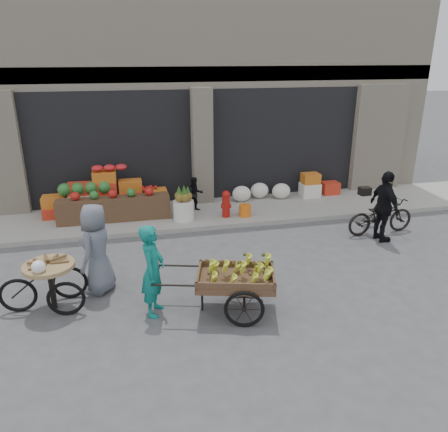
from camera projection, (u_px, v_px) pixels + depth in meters
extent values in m
plane|color=#424244|center=(251.00, 289.00, 8.11)|extent=(80.00, 80.00, 0.00)
cube|color=gray|center=(209.00, 213.00, 11.84)|extent=(18.00, 2.20, 0.12)
cube|color=beige|center=(184.00, 74.00, 14.38)|extent=(14.00, 6.00, 7.00)
cube|color=gray|center=(198.00, 74.00, 11.74)|extent=(14.00, 0.30, 0.40)
cube|color=black|center=(111.00, 145.00, 12.50)|extent=(4.40, 1.60, 3.10)
cube|color=black|center=(275.00, 138.00, 13.53)|extent=(4.40, 1.60, 3.10)
cube|color=beige|center=(201.00, 146.00, 12.23)|extent=(0.55, 0.80, 3.22)
cube|color=brown|center=(114.00, 209.00, 11.06)|extent=(2.80, 0.45, 0.60)
sphere|color=#1E5923|center=(85.00, 188.00, 11.22)|extent=(0.34, 0.34, 0.34)
cylinder|color=silver|center=(184.00, 210.00, 11.12)|extent=(0.52, 0.52, 0.50)
cylinder|color=#A5140F|center=(226.00, 207.00, 11.29)|extent=(0.20, 0.20, 0.56)
sphere|color=#A5140F|center=(226.00, 195.00, 11.18)|extent=(0.22, 0.22, 0.22)
cylinder|color=orange|center=(245.00, 210.00, 11.39)|extent=(0.32, 0.32, 0.30)
ellipsoid|color=silver|center=(262.00, 192.00, 12.64)|extent=(1.70, 0.60, 0.44)
imported|color=black|center=(195.00, 194.00, 11.67)|extent=(0.51, 0.43, 0.93)
cube|color=brown|center=(236.00, 280.00, 7.23)|extent=(1.46, 1.14, 0.11)
torus|color=black|center=(244.00, 309.00, 6.89)|extent=(0.64, 0.22, 0.65)
torus|color=black|center=(244.00, 281.00, 7.74)|extent=(0.64, 0.22, 0.65)
cylinder|color=black|center=(202.00, 297.00, 7.36)|extent=(0.05, 0.05, 0.53)
imported|color=#0E7068|center=(153.00, 270.00, 7.12)|extent=(0.54, 0.67, 1.59)
cylinder|color=#9E7F51|center=(49.00, 266.00, 7.25)|extent=(0.85, 0.85, 0.07)
cube|color=black|center=(52.00, 287.00, 7.39)|extent=(0.08, 0.08, 0.80)
torus|color=black|center=(66.00, 299.00, 7.21)|extent=(0.62, 0.07, 0.62)
torus|color=black|center=(70.00, 282.00, 7.73)|extent=(0.62, 0.07, 0.62)
torus|color=black|center=(18.00, 295.00, 7.31)|extent=(0.62, 0.07, 0.62)
imported|color=slate|center=(97.00, 249.00, 7.80)|extent=(0.83, 0.97, 1.68)
imported|color=black|center=(381.00, 216.00, 10.50)|extent=(1.75, 0.69, 0.90)
imported|color=black|center=(384.00, 207.00, 9.96)|extent=(0.46, 0.99, 1.66)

